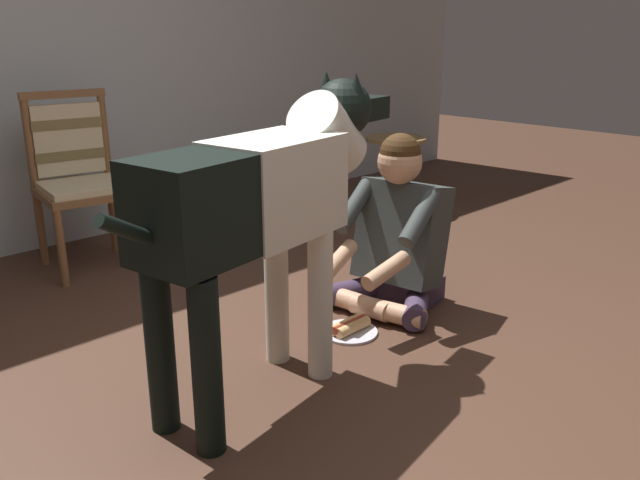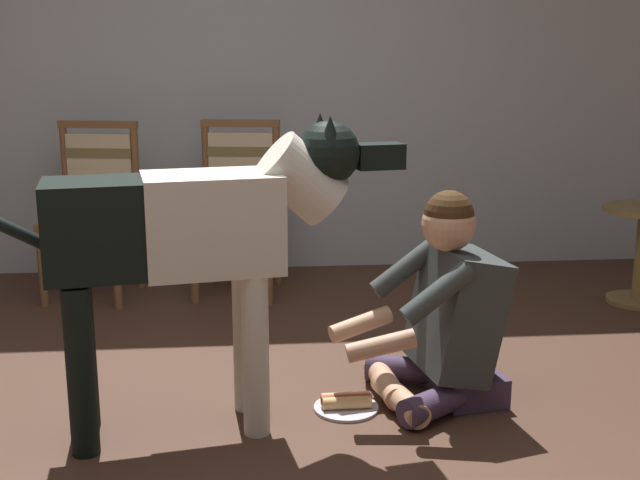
{
  "view_description": "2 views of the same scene",
  "coord_description": "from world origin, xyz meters",
  "px_view_note": "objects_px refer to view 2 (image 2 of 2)",
  "views": [
    {
      "loc": [
        -1.46,
        -1.48,
        1.32
      ],
      "look_at": [
        0.2,
        0.22,
        0.54
      ],
      "focal_mm": 36.78,
      "sensor_mm": 36.0,
      "label": 1
    },
    {
      "loc": [
        0.15,
        -2.56,
        1.37
      ],
      "look_at": [
        0.41,
        0.33,
        0.69
      ],
      "focal_mm": 45.36,
      "sensor_mm": 36.0,
      "label": 2
    }
  ],
  "objects_px": {
    "dining_chair_right_of_pair": "(239,198)",
    "person_sitting_on_floor": "(444,316)",
    "dining_chair_left_of_pair": "(95,200)",
    "hot_dog_on_plate": "(346,403)",
    "large_dog": "(197,233)"
  },
  "relations": [
    {
      "from": "dining_chair_right_of_pair",
      "to": "person_sitting_on_floor",
      "type": "xyz_separation_m",
      "value": [
        0.82,
        -1.63,
        -0.19
      ]
    },
    {
      "from": "dining_chair_left_of_pair",
      "to": "dining_chair_right_of_pair",
      "type": "distance_m",
      "value": 0.81
    },
    {
      "from": "dining_chair_left_of_pair",
      "to": "dining_chair_right_of_pair",
      "type": "xyz_separation_m",
      "value": [
        0.81,
        0.0,
        0.0
      ]
    },
    {
      "from": "dining_chair_left_of_pair",
      "to": "hot_dog_on_plate",
      "type": "height_order",
      "value": "dining_chair_left_of_pair"
    },
    {
      "from": "dining_chair_right_of_pair",
      "to": "large_dog",
      "type": "distance_m",
      "value": 1.81
    },
    {
      "from": "person_sitting_on_floor",
      "to": "hot_dog_on_plate",
      "type": "height_order",
      "value": "person_sitting_on_floor"
    },
    {
      "from": "person_sitting_on_floor",
      "to": "large_dog",
      "type": "xyz_separation_m",
      "value": [
        -0.95,
        -0.16,
        0.39
      ]
    },
    {
      "from": "dining_chair_left_of_pair",
      "to": "hot_dog_on_plate",
      "type": "relative_size",
      "value": 3.85
    },
    {
      "from": "dining_chair_right_of_pair",
      "to": "hot_dog_on_plate",
      "type": "distance_m",
      "value": 1.83
    },
    {
      "from": "large_dog",
      "to": "hot_dog_on_plate",
      "type": "distance_m",
      "value": 0.91
    },
    {
      "from": "dining_chair_right_of_pair",
      "to": "large_dog",
      "type": "relative_size",
      "value": 0.68
    },
    {
      "from": "hot_dog_on_plate",
      "to": "person_sitting_on_floor",
      "type": "bearing_deg",
      "value": 9.68
    },
    {
      "from": "dining_chair_left_of_pair",
      "to": "large_dog",
      "type": "distance_m",
      "value": 1.93
    },
    {
      "from": "dining_chair_right_of_pair",
      "to": "hot_dog_on_plate",
      "type": "relative_size",
      "value": 3.85
    },
    {
      "from": "person_sitting_on_floor",
      "to": "large_dog",
      "type": "relative_size",
      "value": 0.59
    }
  ]
}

